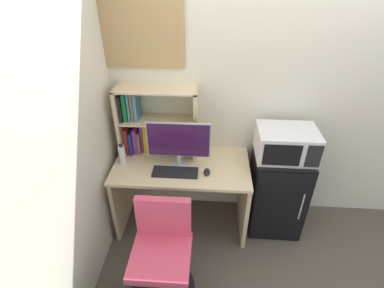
% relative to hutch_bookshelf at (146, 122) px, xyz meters
% --- Properties ---
extents(wall_back, '(6.40, 0.04, 2.60)m').
position_rel_hutch_bookshelf_xyz_m(wall_back, '(1.67, 0.14, 0.23)').
color(wall_back, silver).
rests_on(wall_back, ground_plane).
extents(wall_left, '(0.04, 4.40, 2.60)m').
position_rel_hutch_bookshelf_xyz_m(wall_left, '(-0.35, -1.48, 0.23)').
color(wall_left, silver).
rests_on(wall_left, ground_plane).
extents(desk, '(1.26, 0.66, 0.76)m').
position_rel_hutch_bookshelf_xyz_m(desk, '(0.35, -0.21, -0.55)').
color(desk, beige).
rests_on(desk, ground_plane).
extents(hutch_bookshelf, '(0.74, 0.26, 0.66)m').
position_rel_hutch_bookshelf_xyz_m(hutch_bookshelf, '(0.00, 0.00, 0.00)').
color(hutch_bookshelf, beige).
rests_on(hutch_bookshelf, desk).
extents(monitor, '(0.56, 0.17, 0.45)m').
position_rel_hutch_bookshelf_xyz_m(monitor, '(0.33, -0.24, -0.05)').
color(monitor, '#B7B7BC').
rests_on(monitor, desk).
extents(keyboard, '(0.41, 0.15, 0.02)m').
position_rel_hutch_bookshelf_xyz_m(keyboard, '(0.30, -0.35, -0.30)').
color(keyboard, black).
rests_on(keyboard, desk).
extents(computer_mouse, '(0.05, 0.10, 0.04)m').
position_rel_hutch_bookshelf_xyz_m(computer_mouse, '(0.59, -0.33, -0.30)').
color(computer_mouse, black).
rests_on(computer_mouse, desk).
extents(water_bottle, '(0.06, 0.06, 0.21)m').
position_rel_hutch_bookshelf_xyz_m(water_bottle, '(-0.20, -0.23, -0.22)').
color(water_bottle, silver).
rests_on(water_bottle, desk).
extents(mini_fridge, '(0.50, 0.49, 0.86)m').
position_rel_hutch_bookshelf_xyz_m(mini_fridge, '(1.28, -0.16, -0.64)').
color(mini_fridge, black).
rests_on(mini_fridge, ground_plane).
extents(microwave, '(0.52, 0.39, 0.27)m').
position_rel_hutch_bookshelf_xyz_m(microwave, '(1.28, -0.16, -0.08)').
color(microwave, silver).
rests_on(microwave, mini_fridge).
extents(desk_chair, '(0.53, 0.53, 0.85)m').
position_rel_hutch_bookshelf_xyz_m(desk_chair, '(0.26, -0.93, -0.71)').
color(desk_chair, black).
rests_on(desk_chair, ground_plane).
extents(wall_corkboard, '(0.73, 0.02, 0.55)m').
position_rel_hutch_bookshelf_xyz_m(wall_corkboard, '(-0.00, 0.11, 0.77)').
color(wall_corkboard, tan).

